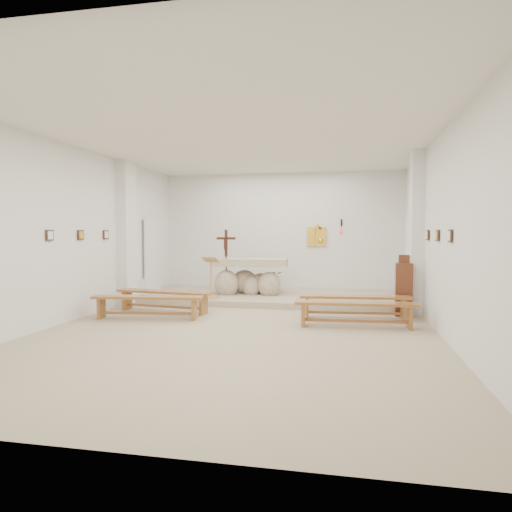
% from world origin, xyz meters
% --- Properties ---
extents(ground, '(7.00, 10.00, 0.00)m').
position_xyz_m(ground, '(0.00, 0.00, 0.00)').
color(ground, tan).
rests_on(ground, ground).
extents(wall_left, '(0.02, 10.00, 3.50)m').
position_xyz_m(wall_left, '(-3.49, 0.00, 1.75)').
color(wall_left, white).
rests_on(wall_left, ground).
extents(wall_right, '(0.02, 10.00, 3.50)m').
position_xyz_m(wall_right, '(3.49, 0.00, 1.75)').
color(wall_right, white).
rests_on(wall_right, ground).
extents(wall_back, '(7.00, 0.02, 3.50)m').
position_xyz_m(wall_back, '(0.00, 4.99, 1.75)').
color(wall_back, white).
rests_on(wall_back, ground).
extents(ceiling, '(7.00, 10.00, 0.02)m').
position_xyz_m(ceiling, '(0.00, 0.00, 3.49)').
color(ceiling, silver).
rests_on(ceiling, wall_back).
extents(sanctuary_platform, '(6.98, 3.00, 0.15)m').
position_xyz_m(sanctuary_platform, '(0.00, 3.50, 0.07)').
color(sanctuary_platform, tan).
rests_on(sanctuary_platform, ground).
extents(pilaster_left, '(0.26, 0.55, 3.50)m').
position_xyz_m(pilaster_left, '(-3.37, 2.00, 1.75)').
color(pilaster_left, white).
rests_on(pilaster_left, ground).
extents(pilaster_right, '(0.26, 0.55, 3.50)m').
position_xyz_m(pilaster_right, '(3.37, 2.00, 1.75)').
color(pilaster_right, white).
rests_on(pilaster_right, ground).
extents(gold_wall_relief, '(0.55, 0.04, 0.55)m').
position_xyz_m(gold_wall_relief, '(1.05, 4.96, 1.65)').
color(gold_wall_relief, gold).
rests_on(gold_wall_relief, wall_back).
extents(sanctuary_lamp, '(0.11, 0.36, 0.44)m').
position_xyz_m(sanctuary_lamp, '(1.75, 4.71, 1.81)').
color(sanctuary_lamp, black).
rests_on(sanctuary_lamp, wall_back).
extents(station_frame_left_front, '(0.03, 0.20, 0.20)m').
position_xyz_m(station_frame_left_front, '(-3.47, -0.80, 1.72)').
color(station_frame_left_front, '#3B241A').
rests_on(station_frame_left_front, wall_left).
extents(station_frame_left_mid, '(0.03, 0.20, 0.20)m').
position_xyz_m(station_frame_left_mid, '(-3.47, 0.20, 1.72)').
color(station_frame_left_mid, '#3B241A').
rests_on(station_frame_left_mid, wall_left).
extents(station_frame_left_rear, '(0.03, 0.20, 0.20)m').
position_xyz_m(station_frame_left_rear, '(-3.47, 1.20, 1.72)').
color(station_frame_left_rear, '#3B241A').
rests_on(station_frame_left_rear, wall_left).
extents(station_frame_right_front, '(0.03, 0.20, 0.20)m').
position_xyz_m(station_frame_right_front, '(3.47, -0.80, 1.72)').
color(station_frame_right_front, '#3B241A').
rests_on(station_frame_right_front, wall_right).
extents(station_frame_right_mid, '(0.03, 0.20, 0.20)m').
position_xyz_m(station_frame_right_mid, '(3.47, 0.20, 1.72)').
color(station_frame_right_mid, '#3B241A').
rests_on(station_frame_right_mid, wall_right).
extents(station_frame_right_rear, '(0.03, 0.20, 0.20)m').
position_xyz_m(station_frame_right_rear, '(3.47, 1.20, 1.72)').
color(station_frame_right_rear, '#3B241A').
rests_on(station_frame_right_rear, wall_right).
extents(radiator_left, '(0.10, 0.85, 0.52)m').
position_xyz_m(radiator_left, '(-3.43, 2.70, 0.27)').
color(radiator_left, silver).
rests_on(radiator_left, ground).
extents(radiator_right, '(0.10, 0.85, 0.52)m').
position_xyz_m(radiator_right, '(3.43, 2.70, 0.27)').
color(radiator_right, silver).
rests_on(radiator_right, ground).
extents(altar, '(2.04, 0.95, 1.02)m').
position_xyz_m(altar, '(-0.62, 3.40, 0.54)').
color(altar, beige).
rests_on(altar, sanctuary_platform).
extents(lectern, '(0.41, 0.36, 1.05)m').
position_xyz_m(lectern, '(-1.36, 2.42, 0.67)').
color(lectern, tan).
rests_on(lectern, sanctuary_platform).
extents(crucifix_stand, '(0.51, 0.22, 1.69)m').
position_xyz_m(crucifix_stand, '(-1.19, 3.21, 1.13)').
color(crucifix_stand, '#371911').
rests_on(crucifix_stand, sanctuary_platform).
extents(potted_plant, '(0.56, 0.50, 0.54)m').
position_xyz_m(potted_plant, '(-0.07, 4.20, 0.42)').
color(potted_plant, '#295923').
rests_on(potted_plant, sanctuary_platform).
extents(donation_pedestal, '(0.36, 0.36, 1.30)m').
position_xyz_m(donation_pedestal, '(3.10, 1.76, 0.57)').
color(donation_pedestal, '#5D2E1A').
rests_on(donation_pedestal, ground).
extents(bench_left_front, '(2.28, 0.67, 0.48)m').
position_xyz_m(bench_left_front, '(-2.08, 1.20, 0.36)').
color(bench_left_front, olive).
rests_on(bench_left_front, ground).
extents(bench_right_front, '(2.27, 0.56, 0.48)m').
position_xyz_m(bench_right_front, '(2.08, 1.20, 0.36)').
color(bench_right_front, olive).
rests_on(bench_right_front, ground).
extents(bench_left_second, '(2.28, 0.63, 0.48)m').
position_xyz_m(bench_left_second, '(-2.08, 0.33, 0.36)').
color(bench_left_second, olive).
rests_on(bench_left_second, ground).
extents(bench_right_second, '(2.27, 0.48, 0.48)m').
position_xyz_m(bench_right_second, '(2.08, 0.33, 0.36)').
color(bench_right_second, olive).
rests_on(bench_right_second, ground).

